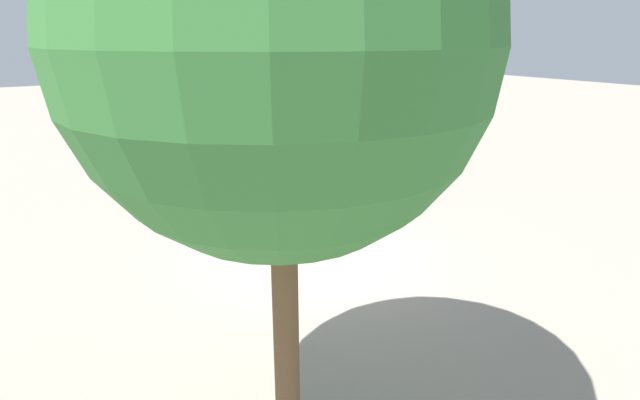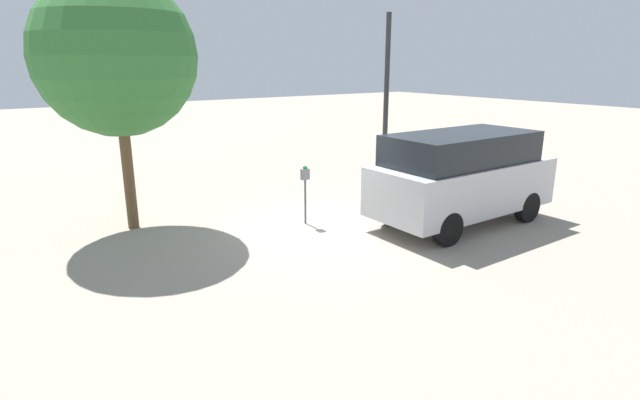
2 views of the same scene
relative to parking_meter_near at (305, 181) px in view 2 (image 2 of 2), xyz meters
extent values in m
plane|color=gray|center=(0.09, -0.60, -1.06)|extent=(80.00, 80.00, 0.00)
cylinder|color=#4C4C4C|center=(0.00, 0.00, -0.51)|extent=(0.05, 0.05, 1.10)
cube|color=slate|center=(0.00, 0.00, 0.17)|extent=(0.20, 0.12, 0.26)
sphere|color=#14662D|center=(0.00, 0.00, 0.32)|extent=(0.11, 0.11, 0.11)
cylinder|color=#4C4C4C|center=(6.06, 0.00, -0.44)|extent=(0.05, 0.05, 1.24)
cube|color=slate|center=(6.06, 0.00, 0.31)|extent=(0.20, 0.12, 0.26)
sphere|color=navy|center=(6.06, 0.00, 0.46)|extent=(0.11, 0.11, 0.11)
cube|color=beige|center=(3.27, 0.87, -0.78)|extent=(0.44, 0.44, 0.55)
cylinder|color=#2D2D2D|center=(3.27, 0.87, 1.76)|extent=(0.14, 0.14, 4.54)
cube|color=#B2B2B7|center=(3.13, -2.10, -0.12)|extent=(4.68, 2.01, 1.13)
cube|color=black|center=(3.01, -2.10, 0.80)|extent=(3.75, 1.84, 0.71)
cube|color=orange|center=(5.41, -1.44, -0.53)|extent=(0.08, 0.12, 0.20)
cylinder|color=black|center=(4.57, -1.22, -0.68)|extent=(0.75, 0.24, 0.75)
cylinder|color=black|center=(4.58, -2.95, -0.68)|extent=(0.75, 0.24, 0.75)
cylinder|color=black|center=(1.67, -1.25, -0.68)|extent=(0.75, 0.24, 0.75)
cylinder|color=black|center=(1.69, -2.97, -0.68)|extent=(0.75, 0.24, 0.75)
cylinder|color=brown|center=(-3.54, 2.06, 0.29)|extent=(0.25, 0.25, 2.70)
sphere|color=#337033|center=(-3.54, 2.06, 2.87)|extent=(3.50, 3.50, 3.50)
camera|label=1|loc=(-7.19, 4.05, 2.95)|focal=28.00mm
camera|label=2|loc=(-6.27, -9.73, 2.75)|focal=28.00mm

